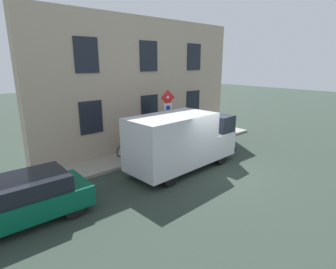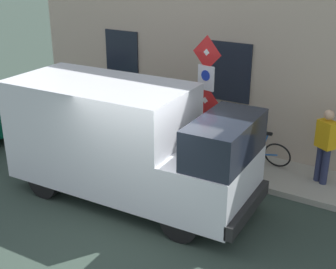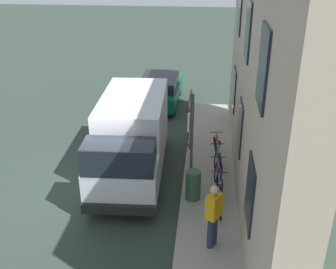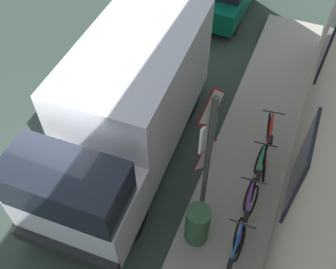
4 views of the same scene
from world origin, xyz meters
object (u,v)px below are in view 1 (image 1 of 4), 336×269
(delivery_van, at_px, (182,140))
(pedestrian, at_px, (193,124))
(sign_post_stacked, at_px, (168,114))
(bicycle_purple, at_px, (158,141))
(bicycle_red, at_px, (130,147))
(bicycle_green, at_px, (145,144))
(litter_bin, at_px, (174,140))
(bicycle_blue, at_px, (170,138))
(parked_hatchback, at_px, (20,200))

(delivery_van, height_order, pedestrian, delivery_van)
(sign_post_stacked, bearing_deg, bicycle_purple, -5.33)
(bicycle_red, relative_size, pedestrian, 1.00)
(bicycle_green, height_order, litter_bin, litter_bin)
(bicycle_blue, xyz_separation_m, litter_bin, (-0.74, 0.38, 0.08))
(delivery_van, xyz_separation_m, pedestrian, (2.61, -3.48, -0.26))
(litter_bin, bearing_deg, bicycle_red, 72.42)
(litter_bin, bearing_deg, bicycle_purple, 35.26)
(delivery_van, height_order, bicycle_purple, delivery_van)
(parked_hatchback, height_order, pedestrian, pedestrian)
(delivery_van, bearing_deg, pedestrian, 34.56)
(delivery_van, bearing_deg, parked_hatchback, 176.36)
(sign_post_stacked, relative_size, bicycle_green, 1.78)
(bicycle_green, xyz_separation_m, bicycle_red, (-0.00, 0.90, 0.00))
(delivery_van, xyz_separation_m, litter_bin, (2.05, -1.49, -0.74))
(sign_post_stacked, height_order, pedestrian, sign_post_stacked)
(bicycle_purple, bearing_deg, sign_post_stacked, 80.07)
(bicycle_red, bearing_deg, parked_hatchback, 17.43)
(sign_post_stacked, distance_m, pedestrian, 2.88)
(parked_hatchback, bearing_deg, litter_bin, -165.08)
(litter_bin, bearing_deg, sign_post_stacked, 103.63)
(bicycle_purple, relative_size, bicycle_red, 1.00)
(bicycle_blue, distance_m, bicycle_purple, 0.90)
(delivery_van, height_order, bicycle_blue, delivery_van)
(sign_post_stacked, xyz_separation_m, pedestrian, (0.70, -2.60, -1.03))
(delivery_van, distance_m, bicycle_purple, 3.06)
(bicycle_red, bearing_deg, bicycle_green, 172.21)
(bicycle_purple, height_order, litter_bin, litter_bin)
(pedestrian, bearing_deg, delivery_van, 157.89)
(parked_hatchback, xyz_separation_m, bicycle_blue, (2.64, -8.30, -0.22))
(pedestrian, bearing_deg, bicycle_red, 118.66)
(parked_hatchback, height_order, bicycle_red, parked_hatchback)
(parked_hatchback, relative_size, bicycle_red, 2.36)
(parked_hatchback, xyz_separation_m, pedestrian, (2.46, -9.91, 0.34))
(bicycle_green, bearing_deg, bicycle_red, -4.40)
(delivery_van, distance_m, bicycle_red, 3.03)
(bicycle_red, xyz_separation_m, pedestrian, (-0.18, -4.32, 0.56))
(bicycle_red, bearing_deg, sign_post_stacked, 145.03)
(parked_hatchback, bearing_deg, sign_post_stacked, -165.09)
(sign_post_stacked, distance_m, bicycle_blue, 2.07)
(bicycle_blue, distance_m, bicycle_green, 1.80)
(bicycle_red, bearing_deg, bicycle_blue, 172.20)
(delivery_van, bearing_deg, bicycle_blue, 53.95)
(bicycle_blue, bearing_deg, bicycle_purple, -0.11)
(bicycle_green, bearing_deg, bicycle_blue, 175.59)
(parked_hatchback, bearing_deg, bicycle_green, -156.49)
(bicycle_purple, bearing_deg, litter_bin, 120.66)
(bicycle_purple, xyz_separation_m, bicycle_red, (-0.00, 1.80, 0.00))
(bicycle_green, relative_size, litter_bin, 1.91)
(parked_hatchback, distance_m, bicycle_green, 7.01)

